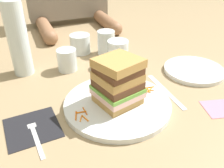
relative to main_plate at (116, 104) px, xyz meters
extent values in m
plane|color=#9E8460|center=(0.00, 0.02, -0.01)|extent=(3.00, 3.00, 0.00)
cylinder|color=white|center=(0.00, 0.00, 0.00)|extent=(0.29, 0.29, 0.02)
cube|color=tan|center=(0.00, 0.00, 0.02)|extent=(0.12, 0.12, 0.02)
cube|color=beige|center=(0.00, 0.00, 0.04)|extent=(0.13, 0.13, 0.02)
cube|color=#6BA83D|center=(0.00, 0.00, 0.05)|extent=(0.13, 0.13, 0.01)
cube|color=#56331E|center=(0.00, 0.00, 0.06)|extent=(0.12, 0.12, 0.02)
cube|color=tan|center=(0.00, 0.00, 0.09)|extent=(0.12, 0.12, 0.02)
cube|color=#56331E|center=(0.00, 0.00, 0.11)|extent=(0.12, 0.12, 0.02)
cube|color=tan|center=(0.00, 0.00, 0.13)|extent=(0.13, 0.13, 0.03)
cylinder|color=orange|center=(-0.12, -0.02, 0.01)|extent=(0.01, 0.03, 0.00)
cylinder|color=orange|center=(-0.10, -0.03, 0.01)|extent=(0.01, 0.03, 0.00)
cylinder|color=orange|center=(-0.09, -0.01, 0.01)|extent=(0.00, 0.03, 0.00)
cylinder|color=orange|center=(-0.10, -0.01, 0.01)|extent=(0.02, 0.01, 0.00)
cylinder|color=orange|center=(-0.11, -0.03, 0.01)|extent=(0.01, 0.02, 0.00)
cylinder|color=orange|center=(0.11, 0.02, 0.01)|extent=(0.02, 0.01, 0.00)
cylinder|color=orange|center=(0.12, 0.03, 0.01)|extent=(0.03, 0.01, 0.00)
cylinder|color=orange|center=(0.08, 0.01, 0.01)|extent=(0.02, 0.02, 0.00)
cylinder|color=orange|center=(0.11, 0.02, 0.01)|extent=(0.02, 0.02, 0.00)
cylinder|color=orange|center=(0.08, 0.03, 0.01)|extent=(0.02, 0.02, 0.00)
cylinder|color=orange|center=(0.08, 0.02, 0.01)|extent=(0.01, 0.02, 0.00)
cylinder|color=orange|center=(0.10, 0.02, 0.01)|extent=(0.02, 0.02, 0.00)
cylinder|color=orange|center=(0.10, 0.01, 0.01)|extent=(0.02, 0.01, 0.00)
cylinder|color=orange|center=(0.10, 0.01, 0.01)|extent=(0.01, 0.03, 0.00)
cylinder|color=orange|center=(0.08, 0.03, 0.01)|extent=(0.02, 0.02, 0.00)
cube|color=black|center=(-0.22, 0.00, -0.01)|extent=(0.13, 0.14, 0.00)
cube|color=silver|center=(-0.22, -0.06, 0.00)|extent=(0.02, 0.11, 0.00)
cube|color=silver|center=(-0.22, 0.01, 0.00)|extent=(0.02, 0.02, 0.00)
cylinder|color=silver|center=(-0.22, 0.04, 0.00)|extent=(0.01, 0.04, 0.00)
cylinder|color=silver|center=(-0.22, 0.04, 0.00)|extent=(0.01, 0.04, 0.00)
cylinder|color=silver|center=(-0.23, 0.03, 0.00)|extent=(0.01, 0.04, 0.00)
cylinder|color=silver|center=(-0.23, 0.03, 0.00)|extent=(0.01, 0.04, 0.00)
cube|color=silver|center=(0.16, -0.04, -0.01)|extent=(0.02, 0.10, 0.00)
cube|color=silver|center=(0.17, 0.06, -0.01)|extent=(0.02, 0.11, 0.00)
cylinder|color=white|center=(0.10, 0.22, 0.04)|extent=(0.07, 0.07, 0.09)
cylinder|color=orange|center=(0.10, 0.22, 0.02)|extent=(0.07, 0.07, 0.06)
cylinder|color=silver|center=(-0.21, 0.30, 0.11)|extent=(0.06, 0.06, 0.24)
cylinder|color=silver|center=(0.01, 0.38, 0.03)|extent=(0.08, 0.08, 0.07)
cylinder|color=silver|center=(-0.07, 0.26, 0.03)|extent=(0.07, 0.07, 0.07)
cylinder|color=silver|center=(0.10, 0.34, 0.04)|extent=(0.07, 0.07, 0.09)
cylinder|color=white|center=(0.32, 0.08, 0.00)|extent=(0.20, 0.20, 0.01)
cube|color=pink|center=(0.25, -0.12, -0.01)|extent=(0.10, 0.10, 0.00)
cylinder|color=#936647|center=(-0.08, 0.62, 0.02)|extent=(0.06, 0.22, 0.06)
cylinder|color=#936647|center=(0.22, 0.62, 0.02)|extent=(0.06, 0.22, 0.06)
sphere|color=#936647|center=(-0.08, 0.51, 0.02)|extent=(0.06, 0.06, 0.06)
sphere|color=#936647|center=(0.22, 0.51, 0.02)|extent=(0.06, 0.06, 0.06)
camera|label=1|loc=(-0.22, -0.49, 0.39)|focal=39.27mm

